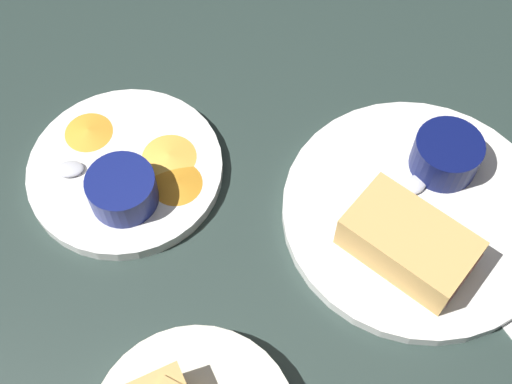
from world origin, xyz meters
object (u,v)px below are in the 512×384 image
Objects in this scene: plate_chips_companion at (126,170)px; ramekin_light_gravy at (122,189)px; ramekin_dark_sauce at (446,154)px; sandwich_half_near at (408,243)px; spoon_by_gravy_ramekin at (81,168)px; plate_sandwich_main at (416,213)px; spoon_by_dark_ramekin at (406,191)px.

ramekin_light_gravy is at bearing 140.19° from plate_chips_companion.
ramekin_dark_sauce is at bearing -129.47° from ramekin_light_gravy.
spoon_by_gravy_ramekin is (32.71, 16.78, -2.04)cm from sandwich_half_near.
spoon_by_dark_ramekin reaches higher than plate_sandwich_main.
ramekin_dark_sauce is 0.88× the size of spoon_by_gravy_ramekin.
spoon_by_dark_ramekin is at bearing 82.59° from ramekin_dark_sauce.
sandwich_half_near is 1.37× the size of spoon_by_dark_ramekin.
ramekin_dark_sauce is (3.57, -11.72, -0.10)cm from sandwich_half_near.
sandwich_half_near is 36.82cm from spoon_by_gravy_ramekin.
sandwich_half_near reaches higher than plate_chips_companion.
plate_chips_companion is 5.22cm from ramekin_light_gravy.
spoon_by_gravy_ramekin is at bearing 49.97° from plate_chips_companion.
sandwich_half_near is at bearing 106.93° from ramekin_dark_sauce.
sandwich_half_near reaches higher than ramekin_light_gravy.
sandwich_half_near reaches higher than spoon_by_gravy_ramekin.
sandwich_half_near is 1.61× the size of spoon_by_gravy_ramekin.
plate_sandwich_main is at bearing 162.06° from spoon_by_dark_ramekin.
ramekin_dark_sauce is 36.14cm from plate_chips_companion.
plate_chips_companion is (27.55, 18.34, 0.00)cm from plate_sandwich_main.
spoon_by_gravy_ramekin is at bearing 7.80° from ramekin_light_gravy.
sandwich_half_near is at bearing -156.12° from plate_chips_companion.
spoon_by_gravy_ramekin is (29.14, 28.49, -1.93)cm from ramekin_dark_sauce.
spoon_by_gravy_ramekin is (28.39, 22.72, 0.00)cm from spoon_by_dark_ramekin.
spoon_by_dark_ramekin is (2.23, -0.72, 1.16)cm from plate_sandwich_main.
plate_sandwich_main is 37.72cm from spoon_by_gravy_ramekin.
sandwich_half_near reaches higher than ramekin_dark_sauce.
plate_sandwich_main is 2.16× the size of sandwich_half_near.
plate_sandwich_main is at bearing -138.91° from ramekin_light_gravy.
spoon_by_dark_ramekin is at bearing -141.33° from spoon_by_gravy_ramekin.
plate_chips_companion is at bearing 23.88° from sandwich_half_near.
sandwich_half_near is 7.62cm from spoon_by_dark_ramekin.
ramekin_light_gravy is at bearing 31.15° from sandwich_half_near.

